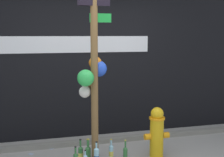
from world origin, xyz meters
The scene contains 10 objects.
building_wall centered at (0.00, 1.84, 1.67)m, with size 10.00×0.21×3.34m.
curb_strip centered at (0.00, 1.30, 0.04)m, with size 8.00×0.12×0.08m, color slate.
memorial_post centered at (-0.22, 0.55, 1.45)m, with size 0.50×0.46×2.58m.
fire_hydrant centered at (0.75, 0.52, 0.38)m, with size 0.39×0.24×0.76m.
bottle_0 centered at (0.24, 0.49, 0.12)m, with size 0.06×0.06×0.31m.
bottle_2 centered at (0.04, 0.56, 0.12)m, with size 0.07×0.07×0.32m.
bottle_3 centered at (-0.30, 0.55, 0.14)m, with size 0.08×0.08×0.36m.
bottle_6 centered at (-0.40, 0.62, 0.12)m, with size 0.07×0.07×0.34m.
litter_0 centered at (-0.77, 1.26, 0.00)m, with size 0.09×0.10×0.01m, color #8C99B2.
litter_1 centered at (-1.11, 1.09, 0.00)m, with size 0.06×0.09×0.01m, color #8C99B2.
Camera 1 is at (-1.05, -3.59, 1.83)m, focal length 48.85 mm.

